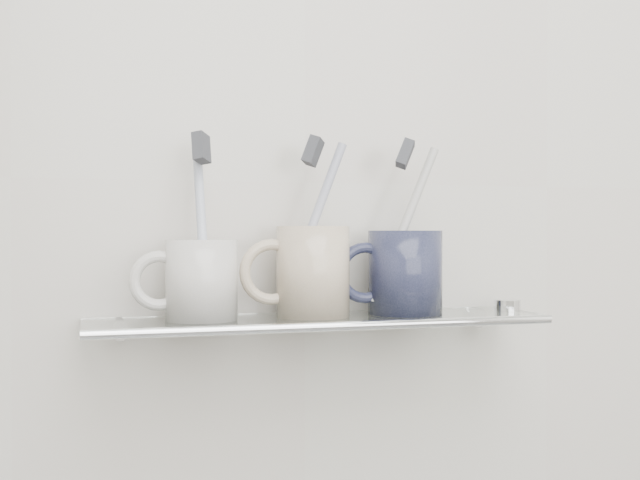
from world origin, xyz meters
name	(u,v)px	position (x,y,z in m)	size (l,w,h in m)	color
wall_back	(305,183)	(0.00, 1.10, 1.25)	(2.50, 2.50, 0.00)	beige
shelf_glass	(320,321)	(0.00, 1.04, 1.10)	(0.50, 0.12, 0.01)	silver
shelf_rail	(335,326)	(0.00, 0.98, 1.10)	(0.01, 0.01, 0.50)	silver
bracket_left	(120,332)	(-0.21, 1.09, 1.09)	(0.02, 0.02, 0.03)	silver
bracket_right	(474,320)	(0.21, 1.09, 1.09)	(0.02, 0.02, 0.03)	silver
mug_left	(202,280)	(-0.13, 1.04, 1.14)	(0.08, 0.08, 0.08)	silver
mug_left_handle	(159,281)	(-0.17, 1.04, 1.14)	(0.06, 0.06, 0.01)	silver
toothbrush_left	(201,224)	(-0.13, 1.04, 1.20)	(0.01, 0.01, 0.19)	silver
bristles_left	(201,148)	(-0.13, 1.04, 1.28)	(0.01, 0.02, 0.03)	#37383E
mug_center	(313,271)	(-0.01, 1.04, 1.15)	(0.08, 0.08, 0.10)	beige
mug_center_handle	(272,272)	(-0.05, 1.04, 1.15)	(0.07, 0.07, 0.01)	beige
toothbrush_center	(313,224)	(-0.01, 1.04, 1.20)	(0.01, 0.01, 0.19)	#9197B7
bristles_center	(313,151)	(-0.01, 1.04, 1.28)	(0.01, 0.02, 0.03)	#37383E
mug_right	(405,272)	(0.10, 1.04, 1.15)	(0.08, 0.08, 0.09)	black
mug_right_handle	(365,273)	(0.05, 1.04, 1.15)	(0.07, 0.07, 0.01)	black
toothbrush_right	(405,225)	(0.10, 1.04, 1.20)	(0.01, 0.01, 0.19)	beige
bristles_right	(405,154)	(0.10, 1.04, 1.28)	(0.01, 0.02, 0.03)	#37383E
chrome_cap	(507,305)	(0.23, 1.04, 1.11)	(0.03, 0.03, 0.01)	silver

